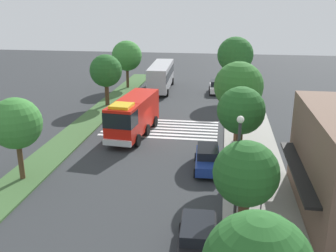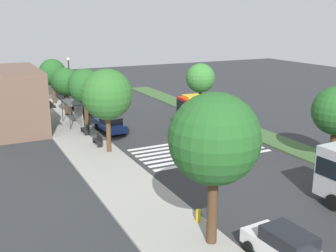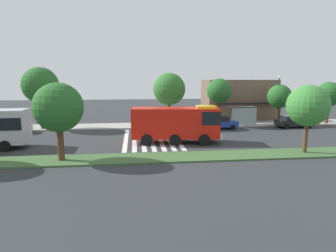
{
  "view_description": "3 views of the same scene",
  "coord_description": "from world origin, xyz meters",
  "px_view_note": "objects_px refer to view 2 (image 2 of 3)",
  "views": [
    {
      "loc": [
        33.35,
        5.94,
        11.96
      ],
      "look_at": [
        0.76,
        1.14,
        1.23
      ],
      "focal_mm": 41.08,
      "sensor_mm": 36.0,
      "label": 1
    },
    {
      "loc": [
        -30.99,
        17.43,
        11.17
      ],
      "look_at": [
        0.66,
        1.61,
        1.71
      ],
      "focal_mm": 43.49,
      "sensor_mm": 36.0,
      "label": 2
    },
    {
      "loc": [
        -3.84,
        -29.98,
        6.41
      ],
      "look_at": [
        -0.29,
        0.32,
        1.31
      ],
      "focal_mm": 30.39,
      "sensor_mm": 36.0,
      "label": 3
    }
  ],
  "objects_px": {
    "sidewalk_tree_center": "(85,86)",
    "sidewalk_tree_far_east": "(52,73)",
    "parked_car_west": "(286,246)",
    "bench_west_of_shelter": "(98,140)",
    "fire_truck": "(205,118)",
    "fire_hydrant": "(198,216)",
    "sidewalk_tree_west": "(107,95)",
    "sidewalk_tree_east": "(65,82)",
    "street_lamp": "(70,82)",
    "median_tree_center": "(200,78)",
    "bus_stop_shelter": "(75,108)",
    "sidewalk_tree_far_west": "(214,140)",
    "parked_car_east": "(83,105)",
    "bench_near_shelter": "(85,129)",
    "parked_car_mid": "(110,124)"
  },
  "relations": [
    {
      "from": "sidewalk_tree_west",
      "to": "sidewalk_tree_far_east",
      "type": "relative_size",
      "value": 1.2
    },
    {
      "from": "parked_car_east",
      "to": "bus_stop_shelter",
      "type": "distance_m",
      "value": 6.59
    },
    {
      "from": "parked_car_west",
      "to": "bus_stop_shelter",
      "type": "relative_size",
      "value": 1.24
    },
    {
      "from": "parked_car_west",
      "to": "fire_truck",
      "type": "bearing_deg",
      "value": -24.2
    },
    {
      "from": "parked_car_west",
      "to": "street_lamp",
      "type": "height_order",
      "value": "street_lamp"
    },
    {
      "from": "sidewalk_tree_west",
      "to": "sidewalk_tree_east",
      "type": "relative_size",
      "value": 1.28
    },
    {
      "from": "parked_car_mid",
      "to": "street_lamp",
      "type": "xyz_separation_m",
      "value": [
        8.76,
        1.8,
        3.18
      ]
    },
    {
      "from": "bench_near_shelter",
      "to": "parked_car_east",
      "type": "bearing_deg",
      "value": -13.95
    },
    {
      "from": "street_lamp",
      "to": "median_tree_center",
      "type": "bearing_deg",
      "value": -108.85
    },
    {
      "from": "parked_car_mid",
      "to": "median_tree_center",
      "type": "relative_size",
      "value": 0.81
    },
    {
      "from": "fire_truck",
      "to": "bench_near_shelter",
      "type": "xyz_separation_m",
      "value": [
        6.52,
        9.68,
        -1.46
      ]
    },
    {
      "from": "fire_truck",
      "to": "sidewalk_tree_east",
      "type": "height_order",
      "value": "sidewalk_tree_east"
    },
    {
      "from": "fire_truck",
      "to": "sidewalk_tree_west",
      "type": "bearing_deg",
      "value": 94.26
    },
    {
      "from": "sidewalk_tree_east",
      "to": "sidewalk_tree_far_east",
      "type": "distance_m",
      "value": 7.3
    },
    {
      "from": "bench_west_of_shelter",
      "to": "sidewalk_tree_center",
      "type": "height_order",
      "value": "sidewalk_tree_center"
    },
    {
      "from": "fire_truck",
      "to": "sidewalk_tree_east",
      "type": "relative_size",
      "value": 1.65
    },
    {
      "from": "parked_car_mid",
      "to": "bus_stop_shelter",
      "type": "distance_m",
      "value": 4.97
    },
    {
      "from": "bench_near_shelter",
      "to": "sidewalk_tree_west",
      "type": "bearing_deg",
      "value": -177.41
    },
    {
      "from": "sidewalk_tree_east",
      "to": "median_tree_center",
      "type": "height_order",
      "value": "median_tree_center"
    },
    {
      "from": "parked_car_east",
      "to": "median_tree_center",
      "type": "bearing_deg",
      "value": -118.45
    },
    {
      "from": "bus_stop_shelter",
      "to": "bench_west_of_shelter",
      "type": "height_order",
      "value": "bus_stop_shelter"
    },
    {
      "from": "sidewalk_tree_far_east",
      "to": "fire_hydrant",
      "type": "height_order",
      "value": "sidewalk_tree_far_east"
    },
    {
      "from": "median_tree_center",
      "to": "sidewalk_tree_far_west",
      "type": "bearing_deg",
      "value": 150.23
    },
    {
      "from": "fire_truck",
      "to": "fire_hydrant",
      "type": "relative_size",
      "value": 12.94
    },
    {
      "from": "parked_car_mid",
      "to": "bench_near_shelter",
      "type": "relative_size",
      "value": 2.91
    },
    {
      "from": "bus_stop_shelter",
      "to": "fire_truck",
      "type": "bearing_deg",
      "value": -137.49
    },
    {
      "from": "bench_near_shelter",
      "to": "fire_hydrant",
      "type": "height_order",
      "value": "bench_near_shelter"
    },
    {
      "from": "sidewalk_tree_far_west",
      "to": "sidewalk_tree_far_east",
      "type": "bearing_deg",
      "value": 0.0
    },
    {
      "from": "sidewalk_tree_center",
      "to": "median_tree_center",
      "type": "bearing_deg",
      "value": -77.87
    },
    {
      "from": "sidewalk_tree_west",
      "to": "parked_car_east",
      "type": "bearing_deg",
      "value": -7.67
    },
    {
      "from": "parked_car_west",
      "to": "sidewalk_tree_far_east",
      "type": "height_order",
      "value": "sidewalk_tree_far_east"
    },
    {
      "from": "bus_stop_shelter",
      "to": "sidewalk_tree_far_west",
      "type": "distance_m",
      "value": 26.73
    },
    {
      "from": "parked_car_east",
      "to": "fire_hydrant",
      "type": "distance_m",
      "value": 30.4
    },
    {
      "from": "sidewalk_tree_center",
      "to": "parked_car_east",
      "type": "bearing_deg",
      "value": -12.89
    },
    {
      "from": "street_lamp",
      "to": "sidewalk_tree_east",
      "type": "distance_m",
      "value": 0.58
    },
    {
      "from": "sidewalk_tree_center",
      "to": "sidewalk_tree_far_east",
      "type": "bearing_deg",
      "value": 0.0
    },
    {
      "from": "fire_truck",
      "to": "sidewalk_tree_west",
      "type": "height_order",
      "value": "sidewalk_tree_west"
    },
    {
      "from": "parked_car_west",
      "to": "bench_west_of_shelter",
      "type": "height_order",
      "value": "parked_car_west"
    },
    {
      "from": "bench_west_of_shelter",
      "to": "fire_hydrant",
      "type": "xyz_separation_m",
      "value": [
        -16.14,
        -0.79,
        -0.1
      ]
    },
    {
      "from": "bus_stop_shelter",
      "to": "bench_near_shelter",
      "type": "bearing_deg",
      "value": 179.56
    },
    {
      "from": "sidewalk_tree_west",
      "to": "bus_stop_shelter",
      "type": "bearing_deg",
      "value": 1.42
    },
    {
      "from": "sidewalk_tree_east",
      "to": "fire_hydrant",
      "type": "bearing_deg",
      "value": -179.02
    },
    {
      "from": "street_lamp",
      "to": "sidewalk_tree_far_west",
      "type": "distance_m",
      "value": 31.08
    },
    {
      "from": "sidewalk_tree_west",
      "to": "fire_hydrant",
      "type": "xyz_separation_m",
      "value": [
        -14.0,
        -0.5,
        -4.55
      ]
    },
    {
      "from": "sidewalk_tree_center",
      "to": "sidewalk_tree_east",
      "type": "relative_size",
      "value": 1.15
    },
    {
      "from": "parked_car_mid",
      "to": "bench_near_shelter",
      "type": "xyz_separation_m",
      "value": [
        0.19,
        2.49,
        -0.26
      ]
    },
    {
      "from": "bus_stop_shelter",
      "to": "fire_hydrant",
      "type": "xyz_separation_m",
      "value": [
        -24.33,
        -0.76,
        -1.4
      ]
    },
    {
      "from": "parked_car_west",
      "to": "bench_west_of_shelter",
      "type": "bearing_deg",
      "value": 3.33
    },
    {
      "from": "fire_truck",
      "to": "bench_near_shelter",
      "type": "distance_m",
      "value": 11.76
    },
    {
      "from": "fire_truck",
      "to": "bus_stop_shelter",
      "type": "bearing_deg",
      "value": 47.93
    }
  ]
}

